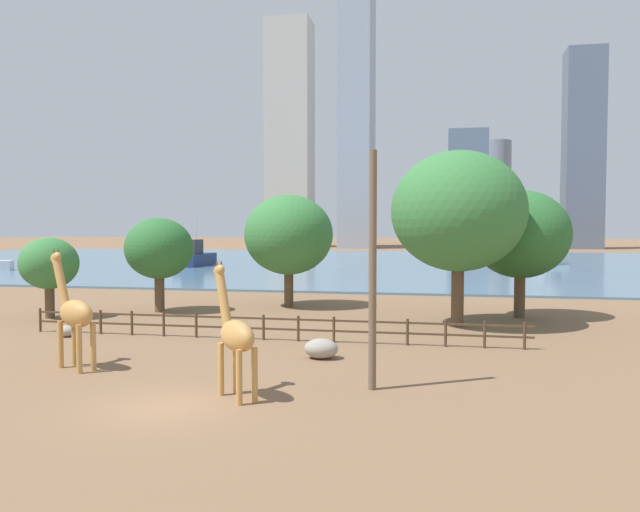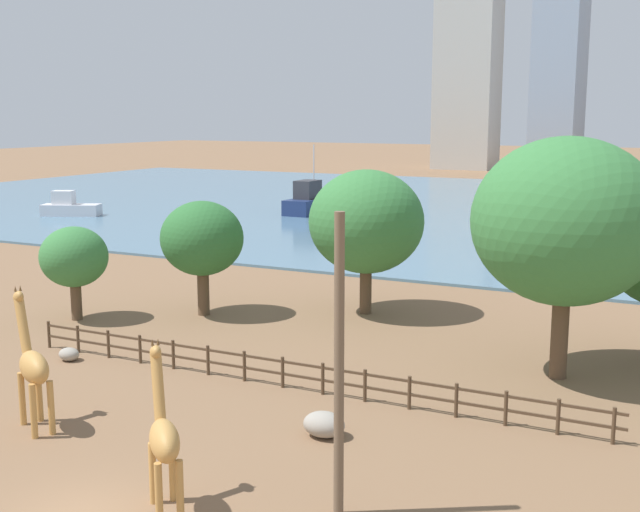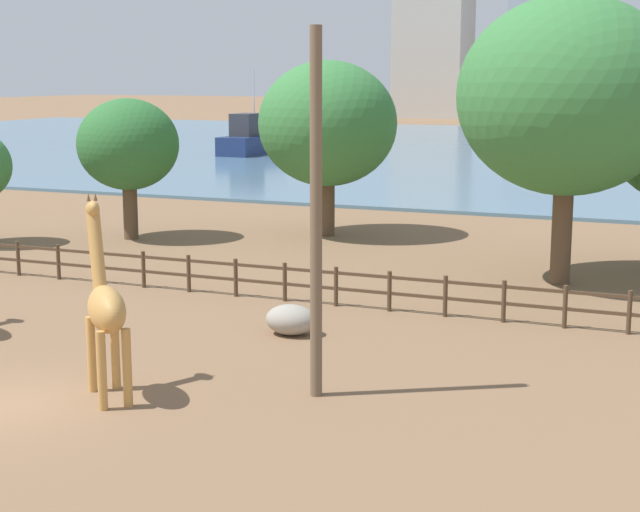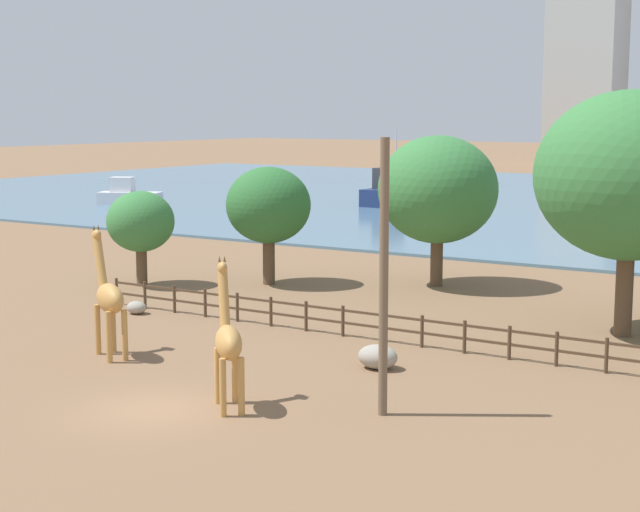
{
  "view_description": "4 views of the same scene",
  "coord_description": "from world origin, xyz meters",
  "px_view_note": "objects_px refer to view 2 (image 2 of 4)",
  "views": [
    {
      "loc": [
        8.8,
        -18.47,
        5.86
      ],
      "look_at": [
        1.28,
        19.38,
        3.97
      ],
      "focal_mm": 35.0,
      "sensor_mm": 36.0,
      "label": 1
    },
    {
      "loc": [
        15.17,
        -15.34,
        10.98
      ],
      "look_at": [
        -1.98,
        18.97,
        4.23
      ],
      "focal_mm": 45.0,
      "sensor_mm": 36.0,
      "label": 2
    },
    {
      "loc": [
        14.89,
        -16.86,
        7.45
      ],
      "look_at": [
        3.44,
        10.69,
        1.88
      ],
      "focal_mm": 55.0,
      "sensor_mm": 36.0,
      "label": 3
    },
    {
      "loc": [
        20.28,
        -22.22,
        9.2
      ],
      "look_at": [
        -2.47,
        13.81,
        2.98
      ],
      "focal_mm": 55.0,
      "sensor_mm": 36.0,
      "label": 4
    }
  ],
  "objects_px": {
    "boulder_near_fence": "(69,354)",
    "tree_center_broad": "(566,222)",
    "boat_ferry": "(70,207)",
    "giraffe_companion": "(164,438)",
    "tree_right_tall": "(202,239)",
    "utility_pole": "(339,368)",
    "giraffe_tall": "(33,366)",
    "boulder_by_pole": "(324,424)",
    "tree_right_small": "(366,222)",
    "tree_left_large": "(74,257)",
    "boat_tug": "(311,202)"
  },
  "relations": [
    {
      "from": "boat_ferry",
      "to": "boat_tug",
      "type": "height_order",
      "value": "boat_tug"
    },
    {
      "from": "boat_tug",
      "to": "boat_ferry",
      "type": "bearing_deg",
      "value": 122.7
    },
    {
      "from": "boulder_near_fence",
      "to": "tree_center_broad",
      "type": "distance_m",
      "value": 22.53
    },
    {
      "from": "tree_right_small",
      "to": "utility_pole",
      "type": "bearing_deg",
      "value": -68.51
    },
    {
      "from": "giraffe_tall",
      "to": "giraffe_companion",
      "type": "xyz_separation_m",
      "value": [
        7.87,
        -2.84,
        -0.14
      ]
    },
    {
      "from": "giraffe_tall",
      "to": "boulder_by_pole",
      "type": "height_order",
      "value": "giraffe_tall"
    },
    {
      "from": "tree_left_large",
      "to": "boat_tug",
      "type": "relative_size",
      "value": 0.6
    },
    {
      "from": "utility_pole",
      "to": "tree_center_broad",
      "type": "xyz_separation_m",
      "value": [
        3.27,
        14.87,
        2.41
      ]
    },
    {
      "from": "tree_right_small",
      "to": "boat_tug",
      "type": "xyz_separation_m",
      "value": [
        -23.38,
        38.84,
        -3.72
      ]
    },
    {
      "from": "tree_left_large",
      "to": "boat_ferry",
      "type": "height_order",
      "value": "tree_left_large"
    },
    {
      "from": "giraffe_tall",
      "to": "giraffe_companion",
      "type": "distance_m",
      "value": 8.36
    },
    {
      "from": "giraffe_tall",
      "to": "tree_right_small",
      "type": "xyz_separation_m",
      "value": [
        3.83,
        20.65,
        2.88
      ]
    },
    {
      "from": "giraffe_tall",
      "to": "utility_pole",
      "type": "distance_m",
      "value": 12.49
    },
    {
      "from": "tree_right_tall",
      "to": "tree_left_large",
      "type": "bearing_deg",
      "value": -144.2
    },
    {
      "from": "giraffe_tall",
      "to": "boulder_near_fence",
      "type": "height_order",
      "value": "giraffe_tall"
    },
    {
      "from": "boulder_near_fence",
      "to": "tree_right_small",
      "type": "xyz_separation_m",
      "value": [
        8.52,
        14.14,
        4.88
      ]
    },
    {
      "from": "utility_pole",
      "to": "tree_center_broad",
      "type": "bearing_deg",
      "value": 77.59
    },
    {
      "from": "tree_right_small",
      "to": "boat_ferry",
      "type": "xyz_separation_m",
      "value": [
        -45.82,
        25.0,
        -4.06
      ]
    },
    {
      "from": "tree_left_large",
      "to": "tree_right_tall",
      "type": "relative_size",
      "value": 0.8
    },
    {
      "from": "giraffe_companion",
      "to": "tree_center_broad",
      "type": "relative_size",
      "value": 0.46
    },
    {
      "from": "utility_pole",
      "to": "boat_ferry",
      "type": "distance_m",
      "value": 71.58
    },
    {
      "from": "giraffe_tall",
      "to": "tree_right_tall",
      "type": "relative_size",
      "value": 0.77
    },
    {
      "from": "giraffe_tall",
      "to": "tree_left_large",
      "type": "bearing_deg",
      "value": -22.66
    },
    {
      "from": "tree_right_tall",
      "to": "giraffe_tall",
      "type": "bearing_deg",
      "value": -75.87
    },
    {
      "from": "tree_center_broad",
      "to": "boat_tug",
      "type": "bearing_deg",
      "value": 127.67
    },
    {
      "from": "tree_right_tall",
      "to": "boat_ferry",
      "type": "bearing_deg",
      "value": 142.24
    },
    {
      "from": "boat_ferry",
      "to": "tree_right_small",
      "type": "bearing_deg",
      "value": -52.17
    },
    {
      "from": "boulder_near_fence",
      "to": "boulder_by_pole",
      "type": "height_order",
      "value": "boulder_by_pole"
    },
    {
      "from": "giraffe_tall",
      "to": "boat_tug",
      "type": "xyz_separation_m",
      "value": [
        -19.55,
        59.5,
        -0.84
      ]
    },
    {
      "from": "boulder_near_fence",
      "to": "tree_right_tall",
      "type": "height_order",
      "value": "tree_right_tall"
    },
    {
      "from": "giraffe_tall",
      "to": "tree_right_small",
      "type": "bearing_deg",
      "value": -71.27
    },
    {
      "from": "boulder_by_pole",
      "to": "boat_ferry",
      "type": "relative_size",
      "value": 0.23
    },
    {
      "from": "tree_center_broad",
      "to": "tree_right_tall",
      "type": "relative_size",
      "value": 1.6
    },
    {
      "from": "tree_right_small",
      "to": "boulder_by_pole",
      "type": "bearing_deg",
      "value": -71.29
    },
    {
      "from": "tree_center_broad",
      "to": "tree_right_small",
      "type": "bearing_deg",
      "value": 150.45
    },
    {
      "from": "giraffe_companion",
      "to": "boat_ferry",
      "type": "bearing_deg",
      "value": 0.96
    },
    {
      "from": "giraffe_tall",
      "to": "tree_right_tall",
      "type": "distance_m",
      "value": 16.94
    },
    {
      "from": "giraffe_tall",
      "to": "tree_right_tall",
      "type": "height_order",
      "value": "tree_right_tall"
    },
    {
      "from": "boulder_near_fence",
      "to": "boulder_by_pole",
      "type": "distance_m",
      "value": 14.45
    },
    {
      "from": "boulder_by_pole",
      "to": "tree_right_small",
      "type": "relative_size",
      "value": 0.19
    },
    {
      "from": "giraffe_companion",
      "to": "boat_ferry",
      "type": "xyz_separation_m",
      "value": [
        -49.86,
        48.49,
        -1.04
      ]
    },
    {
      "from": "tree_center_broad",
      "to": "tree_right_small",
      "type": "xyz_separation_m",
      "value": [
        -11.75,
        6.66,
        -1.49
      ]
    },
    {
      "from": "giraffe_companion",
      "to": "tree_right_small",
      "type": "height_order",
      "value": "tree_right_small"
    },
    {
      "from": "giraffe_companion",
      "to": "tree_left_large",
      "type": "distance_m",
      "value": 23.2
    },
    {
      "from": "utility_pole",
      "to": "boulder_by_pole",
      "type": "distance_m",
      "value": 6.69
    },
    {
      "from": "tree_center_broad",
      "to": "boat_ferry",
      "type": "height_order",
      "value": "tree_center_broad"
    },
    {
      "from": "giraffe_companion",
      "to": "tree_left_large",
      "type": "bearing_deg",
      "value": 4.31
    },
    {
      "from": "boat_ferry",
      "to": "boulder_by_pole",
      "type": "bearing_deg",
      "value": -62.61
    },
    {
      "from": "tree_left_large",
      "to": "tree_right_small",
      "type": "distance_m",
      "value": 15.95
    },
    {
      "from": "boulder_near_fence",
      "to": "boat_ferry",
      "type": "height_order",
      "value": "boat_ferry"
    }
  ]
}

